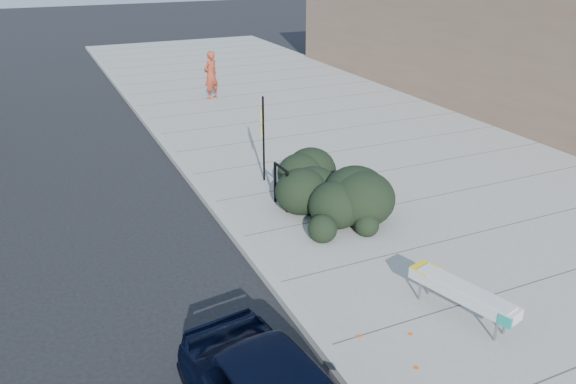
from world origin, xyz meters
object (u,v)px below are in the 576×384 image
sign_post (263,133)px  pedestrian (211,75)px  bench (462,292)px  bike_rack (281,183)px

sign_post → pedestrian: (1.44, 9.17, -0.35)m
bench → sign_post: sign_post is taller
sign_post → pedestrian: size_ratio=1.19×
bike_rack → pedestrian: (1.71, 10.92, 0.33)m
bench → bike_rack: size_ratio=1.91×
bike_rack → pedestrian: bearing=79.0°
bench → bike_rack: (-0.99, 5.28, 0.16)m
bench → pedestrian: (0.72, 16.21, 0.50)m
bench → pedestrian: bearing=72.0°
bench → sign_post: size_ratio=0.88×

